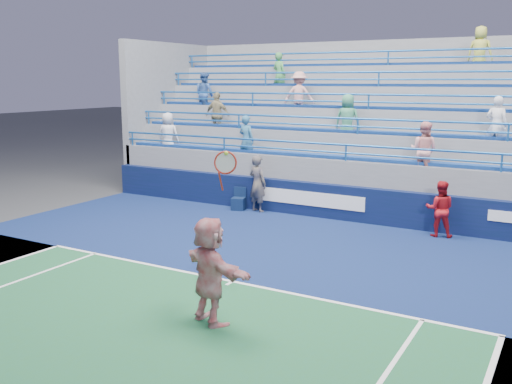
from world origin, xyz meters
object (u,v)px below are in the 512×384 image
Objects in this scene: judge_chair at (239,203)px; line_judge at (258,184)px; tennis_player at (210,270)px; ball_girl at (440,209)px.

judge_chair is 0.97m from line_judge.
judge_chair is 0.40× the size of line_judge.
tennis_player is 8.94m from line_judge.
judge_chair is 9.15m from tennis_player.
tennis_player reaches higher than judge_chair.
ball_girl is (5.95, -0.19, -0.15)m from line_judge.
tennis_player is (4.30, -8.04, 0.75)m from judge_chair.
judge_chair is 0.24× the size of tennis_player.
line_judge reaches higher than judge_chair.
line_judge reaches higher than ball_girl.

